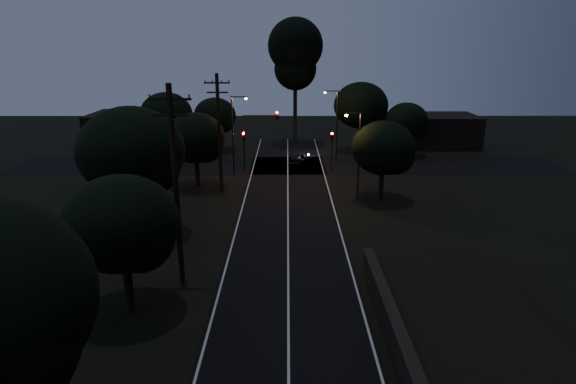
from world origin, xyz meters
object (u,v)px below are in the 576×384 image
object	(u,v)px
utility_pole_far	(219,132)
streetlight_b	(335,121)
streetlight_a	(235,130)
streetlight_c	(357,150)
tall_pine	(295,53)
signal_left	(244,144)
utility_pole_mid	(176,184)
signal_right	(332,144)
car	(299,158)
signal_mast	(260,130)

from	to	relation	value
utility_pole_far	streetlight_b	bearing A→B (deg)	46.70
streetlight_a	streetlight_c	distance (m)	13.72
tall_pine	signal_left	xyz separation A→B (m)	(-5.60, -15.01, -8.82)
utility_pole_mid	signal_right	bearing A→B (deg)	67.01
utility_pole_mid	signal_right	size ratio (longest dim) A/B	2.68
signal_right	car	distance (m)	4.94
streetlight_a	streetlight_c	world-z (taller)	streetlight_a
streetlight_a	tall_pine	bearing A→B (deg)	69.64
signal_left	streetlight_c	xyz separation A→B (m)	(10.43, -9.99, 1.51)
signal_mast	streetlight_b	bearing A→B (deg)	25.99
utility_pole_far	signal_mast	bearing A→B (deg)	68.89
utility_pole_mid	streetlight_a	size ratio (longest dim) A/B	1.38
tall_pine	streetlight_c	bearing A→B (deg)	-79.07
utility_pole_mid	streetlight_c	bearing A→B (deg)	51.74
utility_pole_far	streetlight_c	size ratio (longest dim) A/B	1.40
signal_left	streetlight_a	size ratio (longest dim) A/B	0.51
utility_pole_mid	tall_pine	distance (m)	41.04
utility_pole_mid	signal_mast	world-z (taller)	utility_pole_mid
utility_pole_mid	signal_mast	distance (m)	25.22
streetlight_c	car	distance (m)	14.21
streetlight_c	signal_left	bearing A→B (deg)	136.24
utility_pole_far	signal_right	bearing A→B (deg)	37.00
tall_pine	signal_mast	bearing A→B (deg)	-104.62
signal_left	streetlight_b	size ratio (longest dim) A/B	0.51
utility_pole_mid	car	bearing A→B (deg)	75.35
tall_pine	signal_right	xyz separation A→B (m)	(3.60, -15.01, -8.82)
utility_pole_mid	streetlight_a	distance (m)	23.04
utility_pole_mid	utility_pole_far	bearing A→B (deg)	90.00
streetlight_a	streetlight_c	bearing A→B (deg)	-35.69
streetlight_a	streetlight_b	bearing A→B (deg)	29.48
car	tall_pine	bearing A→B (deg)	-72.59
utility_pole_far	tall_pine	distance (m)	24.82
streetlight_b	utility_pole_far	bearing A→B (deg)	-133.30
streetlight_c	car	xyz separation A→B (m)	(-4.53, 12.94, -3.72)
signal_left	car	xyz separation A→B (m)	(5.90, 2.95, -2.20)
signal_mast	streetlight_b	size ratio (longest dim) A/B	0.78
utility_pole_far	streetlight_c	bearing A→B (deg)	-9.60
signal_mast	streetlight_a	xyz separation A→B (m)	(-2.39, -1.99, 0.30)
utility_pole_mid	car	world-z (taller)	utility_pole_mid
utility_pole_far	streetlight_a	size ratio (longest dim) A/B	1.31
utility_pole_mid	streetlight_a	xyz separation A→B (m)	(0.69, 23.00, -1.10)
tall_pine	streetlight_a	size ratio (longest dim) A/B	2.02
signal_left	utility_pole_mid	bearing A→B (deg)	-93.21
tall_pine	streetlight_c	distance (m)	26.49
signal_left	signal_mast	xyz separation A→B (m)	(1.69, 0.00, 1.50)
tall_pine	signal_right	world-z (taller)	tall_pine
signal_left	signal_right	world-z (taller)	same
utility_pole_far	signal_right	xyz separation A→B (m)	(10.60, 7.99, -2.65)
streetlight_c	streetlight_a	bearing A→B (deg)	144.31
tall_pine	car	distance (m)	16.34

